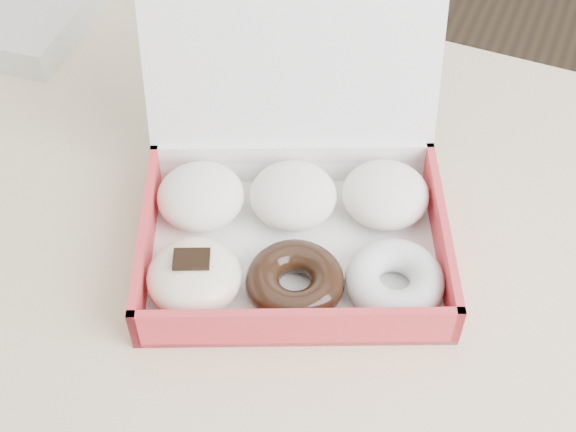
% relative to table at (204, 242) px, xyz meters
% --- Properties ---
extents(table, '(1.20, 0.80, 0.75)m').
position_rel_table_xyz_m(table, '(0.00, 0.00, 0.00)').
color(table, tan).
rests_on(table, ground).
extents(donut_box, '(0.41, 0.39, 0.23)m').
position_rel_table_xyz_m(donut_box, '(0.12, -0.02, 0.12)').
color(donut_box, white).
rests_on(donut_box, table).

